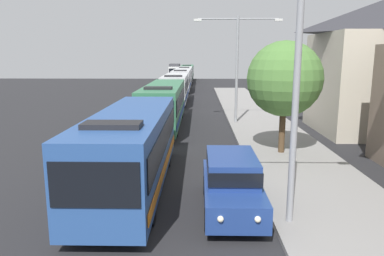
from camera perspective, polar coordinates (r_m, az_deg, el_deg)
bus_lead at (r=14.53m, az=-9.22°, el=-2.82°), size 2.58×10.47×3.21m
bus_second_in_line at (r=27.34m, az=-4.34°, el=3.85°), size 2.58×12.29×3.21m
bus_middle at (r=40.68m, az=-2.55°, el=6.28°), size 2.58×11.26×3.21m
bus_fourth_in_line at (r=54.32m, az=-1.62°, el=7.53°), size 2.58×11.38×3.21m
bus_rear at (r=67.44m, az=-1.09°, el=8.24°), size 2.58×11.17×3.21m
bus_tail_end at (r=80.43m, az=-0.73°, el=8.72°), size 2.58×11.75×3.21m
white_suv at (r=12.56m, az=6.14°, el=-8.11°), size 1.86×4.87×1.90m
box_truck_oncoming at (r=88.59m, az=-2.72°, el=8.95°), size 2.35×7.44×3.15m
streetlamp_near at (r=11.04m, az=16.03°, el=9.49°), size 5.19×0.28×7.83m
streetlamp_mid at (r=27.96m, az=7.00°, el=10.78°), size 6.42×0.28×7.82m
roadside_tree at (r=19.47m, az=14.13°, el=7.37°), size 3.84×3.84×5.77m
house_distant_gabled at (r=27.84m, az=27.32°, el=8.53°), size 8.43×7.61×8.78m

